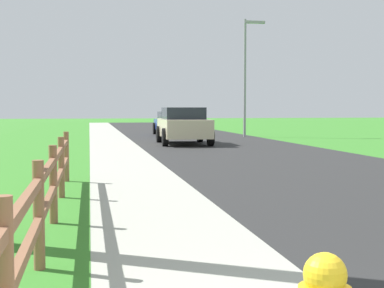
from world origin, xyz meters
The scene contains 8 objects.
ground_plane centered at (0.00, 25.00, 0.00)m, with size 120.00×120.00×0.00m, color #378028.
road_asphalt centered at (3.50, 27.00, 0.00)m, with size 7.00×66.00×0.01m, color #292929.
curb_concrete centered at (-3.00, 27.00, 0.00)m, with size 6.00×66.00×0.01m, color #A8A99A.
grass_verge centered at (-4.50, 27.00, 0.01)m, with size 5.00×66.00×0.00m, color #378028.
rail_fence centered at (-2.49, 5.05, 0.62)m, with size 0.11×11.26×1.07m.
parked_suv_beige centered at (2.05, 22.72, 0.83)m, with size 2.23×4.48×1.60m.
parked_car_blue centered at (2.72, 30.73, 0.72)m, with size 2.09×4.51×1.37m.
street_lamp centered at (6.48, 28.31, 3.79)m, with size 1.17×0.20×6.38m.
Camera 1 is at (-2.00, -1.62, 1.57)m, focal length 52.90 mm.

